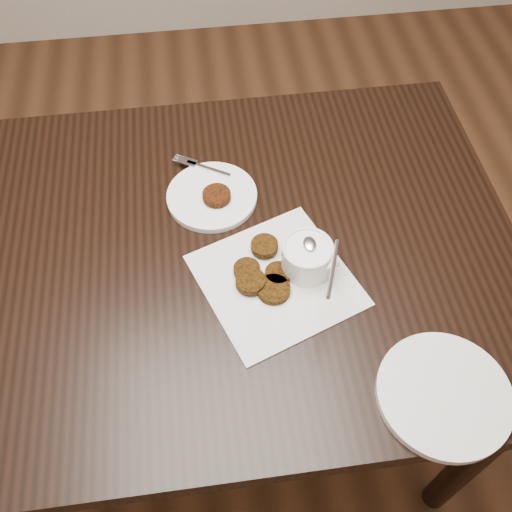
# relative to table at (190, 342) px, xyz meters

# --- Properties ---
(floor) EXTENTS (4.00, 4.00, 0.00)m
(floor) POSITION_rel_table_xyz_m (0.08, -0.07, -0.38)
(floor) COLOR brown
(floor) RESTS_ON ground
(table) EXTENTS (1.37, 0.88, 0.75)m
(table) POSITION_rel_table_xyz_m (0.00, 0.00, 0.00)
(table) COLOR black
(table) RESTS_ON floor
(napkin) EXTENTS (0.34, 0.34, 0.00)m
(napkin) POSITION_rel_table_xyz_m (0.19, -0.09, 0.38)
(napkin) COLOR white
(napkin) RESTS_ON table
(sauce_ramekin) EXTENTS (0.17, 0.17, 0.13)m
(sauce_ramekin) POSITION_rel_table_xyz_m (0.25, -0.07, 0.44)
(sauce_ramekin) COLOR white
(sauce_ramekin) RESTS_ON napkin
(patty_cluster) EXTENTS (0.24, 0.24, 0.02)m
(patty_cluster) POSITION_rel_table_xyz_m (0.16, -0.08, 0.39)
(patty_cluster) COLOR #633C0D
(patty_cluster) RESTS_ON napkin
(plate_with_patty) EXTENTS (0.26, 0.26, 0.03)m
(plate_with_patty) POSITION_rel_table_xyz_m (0.09, 0.13, 0.39)
(plate_with_patty) COLOR white
(plate_with_patty) RESTS_ON table
(plate_empty) EXTENTS (0.27, 0.27, 0.02)m
(plate_empty) POSITION_rel_table_xyz_m (0.43, -0.35, 0.38)
(plate_empty) COLOR white
(plate_empty) RESTS_ON table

